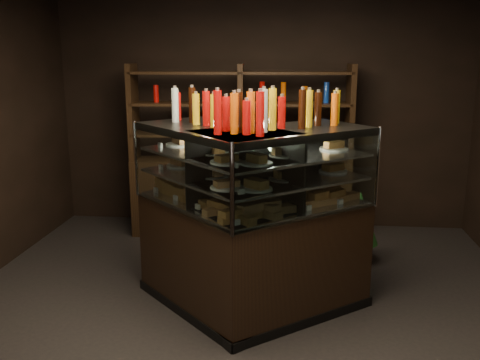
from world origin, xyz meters
name	(u,v)px	position (x,y,z in m)	size (l,w,h in m)	color
ground	(240,314)	(0.00, 0.00, 0.00)	(5.00, 5.00, 0.00)	black
room_shell	(240,77)	(0.00, 0.00, 1.94)	(5.02, 5.02, 3.01)	black
display_case	(248,251)	(0.06, 0.12, 0.52)	(2.09, 1.52, 1.55)	black
food_display	(248,180)	(0.06, 0.11, 1.13)	(1.65, 1.03, 0.47)	#C68C47
bottles_top	(249,110)	(0.06, 0.12, 1.68)	(1.47, 0.89, 0.30)	#147223
potted_conifer	(360,216)	(1.10, 1.30, 0.48)	(0.39, 0.39, 0.84)	black
back_shelving	(241,184)	(-0.21, 2.05, 0.60)	(2.57, 0.59, 2.00)	black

